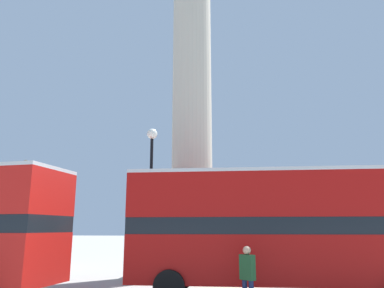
# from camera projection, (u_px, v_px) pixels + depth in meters

# --- Properties ---
(ground_plane) EXTENTS (200.00, 200.00, 0.00)m
(ground_plane) POSITION_uv_depth(u_px,v_px,m) (192.00, 275.00, 18.57)
(ground_plane) COLOR #9E9B93
(monument_column) EXTENTS (5.15, 5.15, 24.13)m
(monument_column) POSITION_uv_depth(u_px,v_px,m) (192.00, 102.00, 20.57)
(monument_column) COLOR #BCB29E
(monument_column) RESTS_ON ground_plane
(bus_a) EXTENTS (10.13, 3.12, 4.24)m
(bus_a) POSITION_uv_depth(u_px,v_px,m) (275.00, 226.00, 13.03)
(bus_a) COLOR #A80F0C
(bus_a) RESTS_ON ground_plane
(equestrian_statue) EXTENTS (3.59, 2.75, 6.46)m
(equestrian_statue) POSITION_uv_depth(u_px,v_px,m) (19.00, 235.00, 22.44)
(equestrian_statue) COLOR #BCB29E
(equestrian_statue) RESTS_ON ground_plane
(street_lamp) EXTENTS (0.48, 0.48, 6.75)m
(street_lamp) POSITION_uv_depth(u_px,v_px,m) (151.00, 186.00, 16.66)
(street_lamp) COLOR black
(street_lamp) RESTS_ON ground_plane
(pedestrian_by_plinth) EXTENTS (0.47, 0.46, 1.78)m
(pedestrian_by_plinth) POSITION_uv_depth(u_px,v_px,m) (248.00, 274.00, 10.45)
(pedestrian_by_plinth) COLOR #192347
(pedestrian_by_plinth) RESTS_ON ground_plane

